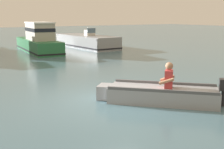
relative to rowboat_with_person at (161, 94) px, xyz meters
name	(u,v)px	position (x,y,z in m)	size (l,w,h in m)	color
ground_plane	(120,100)	(-0.88, 0.79, -0.25)	(120.00, 120.00, 0.00)	slate
rowboat_with_person	(161,94)	(0.00, 0.00, 0.00)	(3.01, 3.11, 1.19)	gray
moored_boat_green	(39,41)	(1.40, 14.06, 0.51)	(2.41, 6.88, 2.06)	#287042
moored_boat_grey	(87,42)	(5.56, 14.79, 0.21)	(2.36, 6.69, 1.54)	gray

